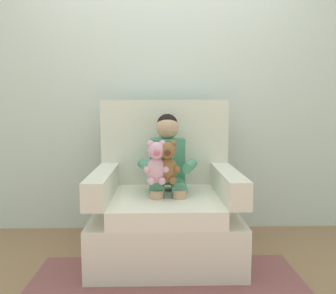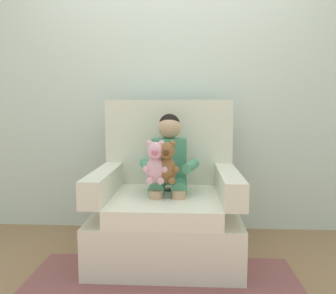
% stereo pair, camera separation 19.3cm
% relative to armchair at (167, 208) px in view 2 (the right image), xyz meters
% --- Properties ---
extents(ground_plane, '(8.00, 8.00, 0.00)m').
position_rel_armchair_xyz_m(ground_plane, '(0.00, -0.06, -0.35)').
color(ground_plane, '#936D4C').
extents(back_wall, '(6.00, 0.10, 2.60)m').
position_rel_armchair_xyz_m(back_wall, '(0.00, 0.63, 0.95)').
color(back_wall, silver).
rests_on(back_wall, ground).
extents(armchair, '(1.03, 0.92, 1.16)m').
position_rel_armchair_xyz_m(armchair, '(0.00, 0.00, 0.00)').
color(armchair, silver).
rests_on(armchair, ground).
extents(seated_child, '(0.45, 0.39, 0.82)m').
position_rel_armchair_xyz_m(seated_child, '(0.02, 0.02, 0.33)').
color(seated_child, '#4C9370').
rests_on(seated_child, armchair).
extents(plush_pink, '(0.18, 0.14, 0.30)m').
position_rel_armchair_xyz_m(plush_pink, '(-0.06, -0.19, 0.37)').
color(plush_pink, '#EAA8BC').
rests_on(plush_pink, armchair).
extents(plush_brown, '(0.17, 0.14, 0.29)m').
position_rel_armchair_xyz_m(plush_brown, '(0.01, -0.18, 0.36)').
color(plush_brown, brown).
rests_on(plush_brown, armchair).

